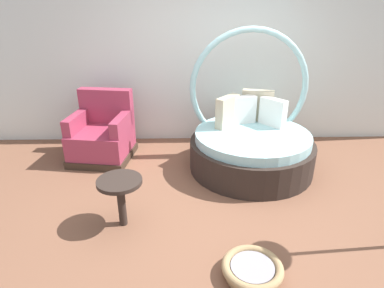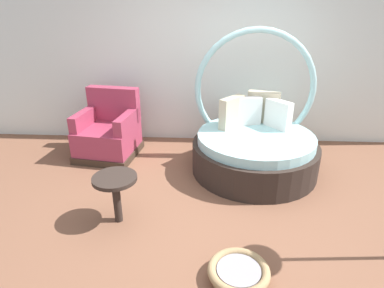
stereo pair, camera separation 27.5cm
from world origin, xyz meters
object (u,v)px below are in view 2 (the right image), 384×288
(red_armchair, at_px, (109,133))
(side_table, at_px, (115,185))
(pet_basket, at_px, (239,273))
(round_daybed, at_px, (254,143))

(red_armchair, relative_size, side_table, 1.81)
(red_armchair, bearing_deg, pet_basket, -53.13)
(round_daybed, distance_m, red_armchair, 2.07)
(red_armchair, height_order, side_table, red_armchair)
(red_armchair, distance_m, pet_basket, 2.87)
(round_daybed, bearing_deg, red_armchair, 171.10)
(pet_basket, relative_size, side_table, 0.98)
(red_armchair, xyz_separation_m, side_table, (0.53, -1.57, 0.10))
(round_daybed, height_order, pet_basket, round_daybed)
(red_armchair, bearing_deg, round_daybed, -8.90)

